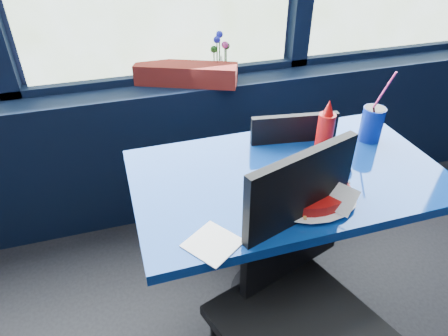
% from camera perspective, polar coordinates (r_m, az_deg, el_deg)
% --- Properties ---
extents(window_sill, '(5.00, 0.26, 0.80)m').
position_cam_1_polar(window_sill, '(2.38, -7.08, 2.81)').
color(window_sill, black).
rests_on(window_sill, ground).
extents(near_table, '(1.20, 0.70, 0.75)m').
position_cam_1_polar(near_table, '(1.68, 8.64, -5.74)').
color(near_table, black).
rests_on(near_table, ground).
extents(chair_near_front, '(0.58, 0.58, 1.01)m').
position_cam_1_polar(chair_near_front, '(1.39, 10.31, -16.02)').
color(chair_near_front, black).
rests_on(chair_near_front, ground).
extents(chair_near_back, '(0.45, 0.45, 0.88)m').
position_cam_1_polar(chair_near_back, '(1.98, 7.33, -0.80)').
color(chair_near_back, black).
rests_on(chair_near_back, ground).
extents(planter_box, '(0.54, 0.34, 0.11)m').
position_cam_1_polar(planter_box, '(2.18, -5.43, 13.23)').
color(planter_box, maroon).
rests_on(planter_box, window_sill).
extents(flower_vase, '(0.13, 0.13, 0.25)m').
position_cam_1_polar(flower_vase, '(2.23, -0.48, 14.53)').
color(flower_vase, silver).
rests_on(flower_vase, window_sill).
extents(food_basket, '(0.30, 0.28, 0.11)m').
position_cam_1_polar(food_basket, '(1.42, 12.60, -3.29)').
color(food_basket, '#A80C0B').
rests_on(food_basket, near_table).
extents(ketchup_bottle, '(0.07, 0.07, 0.25)m').
position_cam_1_polar(ketchup_bottle, '(1.63, 14.21, 4.93)').
color(ketchup_bottle, '#A80C0B').
rests_on(ketchup_bottle, near_table).
extents(soda_cup, '(0.09, 0.09, 0.32)m').
position_cam_1_polar(soda_cup, '(1.83, 20.37, 6.02)').
color(soda_cup, navy).
rests_on(soda_cup, near_table).
extents(napkin, '(0.20, 0.20, 0.00)m').
position_cam_1_polar(napkin, '(1.25, -1.62, -10.71)').
color(napkin, white).
rests_on(napkin, near_table).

